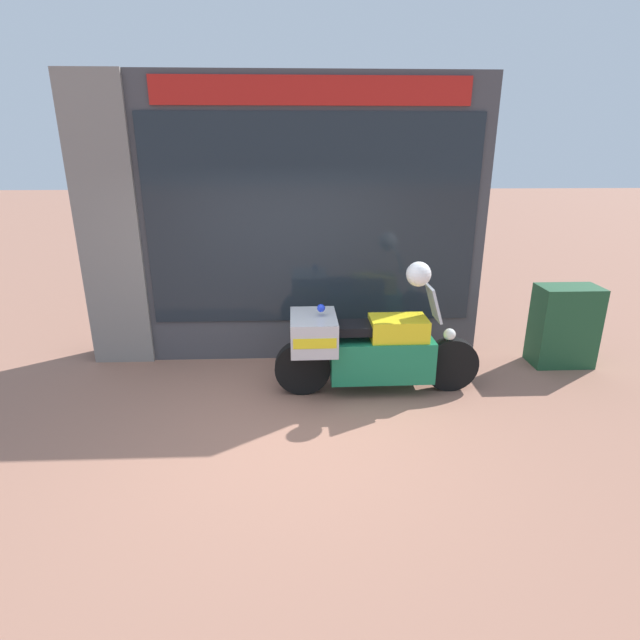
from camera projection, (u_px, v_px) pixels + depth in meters
ground_plane at (284, 428)px, 5.10m from camera, size 60.00×60.00×0.00m
shop_building at (258, 224)px, 6.38m from camera, size 5.11×0.55×3.56m
window_display at (310, 319)px, 6.87m from camera, size 3.89×0.30×2.02m
paramedic_motorcycle at (364, 348)px, 5.70m from camera, size 2.37×0.72×1.27m
utility_cabinet at (564, 326)px, 6.46m from camera, size 0.77×0.45×1.05m
white_helmet at (419, 274)px, 5.44m from camera, size 0.27×0.27×0.27m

